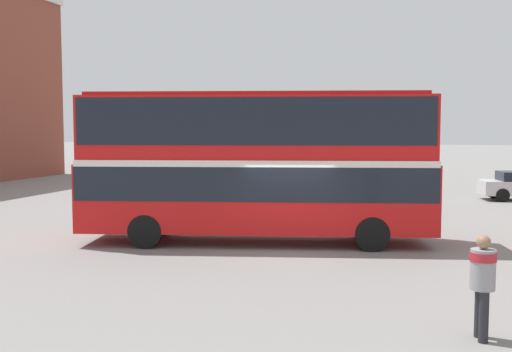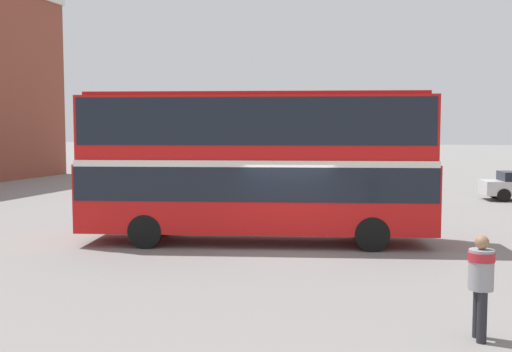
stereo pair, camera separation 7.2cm
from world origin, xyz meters
The scene contains 3 objects.
ground_plane centered at (0.00, 0.00, 0.00)m, with size 240.00×240.00×0.00m, color gray.
double_decker_bus centered at (-1.28, 0.81, 2.64)m, with size 10.97×4.59×4.61m.
pedestrian_foreground centered at (4.63, -6.46, 1.09)m, with size 0.50×0.50×1.78m.
Camera 2 is at (3.65, -16.88, 3.54)m, focal length 42.00 mm.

